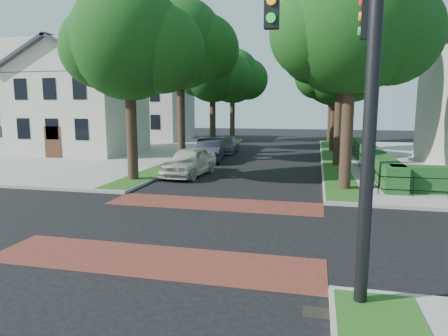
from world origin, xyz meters
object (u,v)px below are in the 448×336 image
(parked_car_middle, at_px, (210,150))
(parked_car_rear, at_px, (226,145))
(parked_car_front, at_px, (189,162))
(traffic_signal, at_px, (360,73))

(parked_car_middle, relative_size, parked_car_rear, 1.09)
(parked_car_front, bearing_deg, parked_car_middle, 98.96)
(traffic_signal, relative_size, parked_car_middle, 1.53)
(parked_car_front, bearing_deg, traffic_signal, -55.19)
(traffic_signal, bearing_deg, parked_car_middle, 112.59)
(traffic_signal, xyz_separation_m, parked_car_middle, (-8.49, 20.40, -3.85))
(traffic_signal, relative_size, parked_car_front, 1.62)
(parked_car_rear, bearing_deg, traffic_signal, -75.63)
(parked_car_middle, distance_m, parked_car_rear, 5.36)
(parked_car_front, xyz_separation_m, parked_car_rear, (-0.46, 11.83, -0.15))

